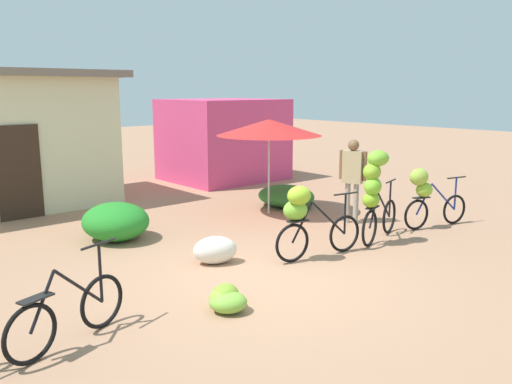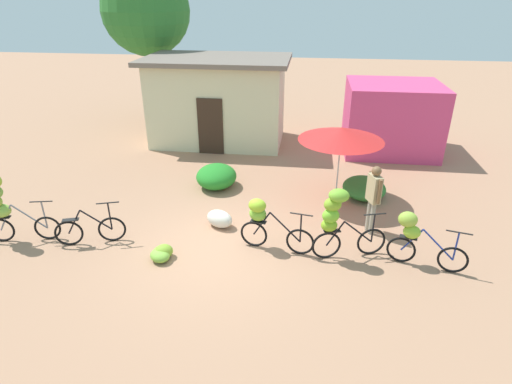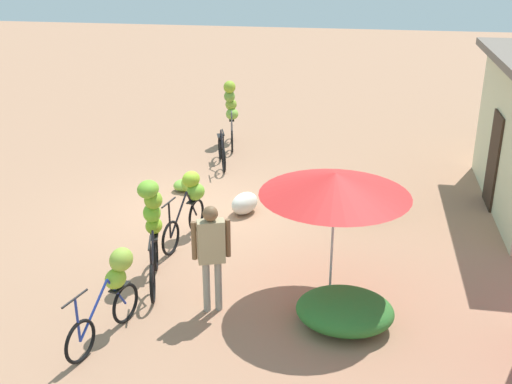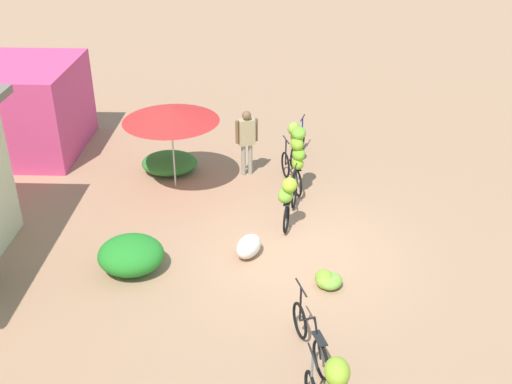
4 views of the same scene
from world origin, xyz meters
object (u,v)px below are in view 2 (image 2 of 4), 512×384
Objects in this scene: building_low at (218,100)px; market_umbrella at (341,134)px; produce_sack at (220,219)px; bicycle_leftmost at (1,203)px; bicycle_near_pile at (91,230)px; banana_pile_on_ground at (161,253)px; bicycle_center_loaded at (265,220)px; tree_behind_building at (146,11)px; bicycle_by_shop at (338,218)px; person_vendor at (374,193)px; shop_pink at (391,118)px; bicycle_rightmost at (416,235)px.

market_umbrella is (4.30, -4.51, 0.31)m from building_low.
bicycle_leftmost is at bearing -164.63° from produce_sack.
bicycle_near_pile is 1.87m from banana_pile_on_ground.
banana_pile_on_ground is at bearing -161.72° from bicycle_center_loaded.
tree_behind_building is at bearing 109.86° from banana_pile_on_ground.
bicycle_center_loaded is 1.00× the size of bicycle_by_shop.
tree_behind_building is at bearing 90.45° from bicycle_leftmost.
building_low is 3.11× the size of bicycle_center_loaded.
bicycle_by_shop is (-0.15, -2.95, -0.91)m from market_umbrella.
produce_sack is (2.80, 1.12, -0.13)m from bicycle_near_pile.
bicycle_center_loaded is (4.01, 0.31, 0.39)m from bicycle_near_pile.
tree_behind_building reaches higher than bicycle_by_shop.
bicycle_near_pile is at bearing -151.78° from market_umbrella.
bicycle_leftmost is 1.00× the size of person_vendor.
bicycle_by_shop reaches higher than banana_pile_on_ground.
person_vendor is (5.03, -6.25, -0.53)m from building_low.
banana_pile_on_ground is at bearing -122.62° from produce_sack.
produce_sack is (0.98, 1.53, 0.08)m from banana_pile_on_ground.
shop_pink is 2.00× the size of bicycle_rightmost.
shop_pink is 10.77m from bicycle_near_pile.
bicycle_rightmost is at bearing -3.91° from bicycle_center_loaded.
produce_sack is at bearing 21.90° from bicycle_near_pile.
produce_sack is at bearing -176.58° from person_vendor.
bicycle_near_pile is (-1.44, -7.59, -1.25)m from building_low.
market_umbrella is 8.37m from bicycle_leftmost.
person_vendor reaches higher than bicycle_by_shop.
building_low reaches higher than bicycle_leftmost.
bicycle_rightmost is (7.23, 0.10, 0.37)m from bicycle_near_pile.
bicycle_near_pile is at bearing 5.14° from bicycle_leftmost.
shop_pink reaches higher than bicycle_rightmost.
shop_pink is 7.59m from bicycle_by_shop.
person_vendor is (8.47, -8.82, -3.48)m from tree_behind_building.
market_umbrella is 3.54m from bicycle_rightmost.
person_vendor is (0.73, -1.74, -0.85)m from market_umbrella.
tree_behind_building is 2.78× the size of market_umbrella.
market_umbrella reaches higher than person_vendor.
bicycle_by_shop is at bearing 8.09° from banana_pile_on_ground.
banana_pile_on_ground is 0.39× the size of person_vendor.
bicycle_by_shop is at bearing -52.92° from tree_behind_building.
bicycle_center_loaded is at bearing 18.28° from banana_pile_on_ground.
bicycle_leftmost is 9.16m from bicycle_rightmost.
person_vendor is at bearing 3.42° from produce_sack.
bicycle_by_shop is at bearing 1.29° from bicycle_near_pile.
bicycle_leftmost is 8.53m from person_vendor.
bicycle_near_pile is 0.90× the size of bicycle_center_loaded.
bicycle_near_pile is (-5.74, -3.08, -1.56)m from market_umbrella.
market_umbrella is at bearing -46.40° from building_low.
banana_pile_on_ground is (1.82, -0.41, -0.21)m from bicycle_near_pile.
person_vendor is at bearing -46.15° from tree_behind_building.
bicycle_rightmost is at bearing 1.68° from bicycle_leftmost.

